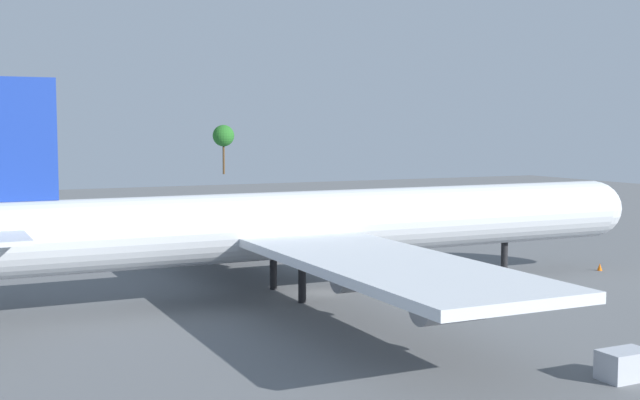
{
  "coord_description": "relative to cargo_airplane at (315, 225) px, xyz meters",
  "views": [
    {
      "loc": [
        -32.48,
        -68.62,
        15.32
      ],
      "look_at": [
        0.0,
        0.0,
        8.68
      ],
      "focal_mm": 46.39,
      "sensor_mm": 36.0,
      "label": 1
    }
  ],
  "objects": [
    {
      "name": "tree_line_backdrop",
      "position": [
        -1.13,
        192.45,
        4.38
      ],
      "size": [
        94.18,
        7.14,
        16.32
      ],
      "color": "#51381E",
      "rests_on": "ground_plane"
    },
    {
      "name": "fuel_truck",
      "position": [
        21.24,
        42.27,
        -5.16
      ],
      "size": [
        5.2,
        4.55,
        2.37
      ],
      "color": "#333338",
      "rests_on": "ground_plane"
    },
    {
      "name": "ground_plane",
      "position": [
        0.54,
        0.0,
        -6.39
      ],
      "size": [
        287.59,
        287.59,
        0.0
      ],
      "primitive_type": "plane",
      "color": "slate"
    },
    {
      "name": "safety_cone_nose",
      "position": [
        32.89,
        -2.08,
        -6.0
      ],
      "size": [
        0.55,
        0.55,
        0.79
      ],
      "primitive_type": "cone",
      "color": "orange",
      "rests_on": "ground_plane"
    },
    {
      "name": "cargo_airplane",
      "position": [
        0.0,
        0.0,
        0.0
      ],
      "size": [
        71.9,
        66.94,
        19.28
      ],
      "color": "silver",
      "rests_on": "ground_plane"
    },
    {
      "name": "cargo_container_fore",
      "position": [
        5.97,
        -32.02,
        -5.49
      ],
      "size": [
        3.2,
        2.03,
        1.81
      ],
      "color": "#B7BCC6",
      "rests_on": "ground_plane"
    }
  ]
}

